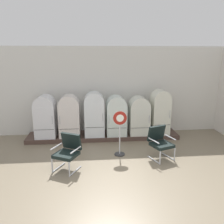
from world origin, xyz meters
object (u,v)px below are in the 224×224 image
object	(u,v)px
armchair_right	(160,141)
refrigerator_3	(116,115)
refrigerator_1	(69,115)
armchair_left	(68,150)
refrigerator_5	(160,111)
sign_stand	(120,135)
refrigerator_4	(139,115)
refrigerator_0	(45,115)
refrigerator_2	(94,113)

from	to	relation	value
armchair_right	refrigerator_3	bearing A→B (deg)	122.49
refrigerator_1	refrigerator_3	bearing A→B (deg)	-0.29
armchair_left	armchair_right	xyz separation A→B (m)	(2.64, 0.43, 0.00)
refrigerator_5	sign_stand	xyz separation A→B (m)	(-1.66, -1.44, -0.38)
armchair_right	refrigerator_5	bearing A→B (deg)	73.76
refrigerator_3	refrigerator_4	distance (m)	0.83
sign_stand	armchair_right	bearing A→B (deg)	-14.86
refrigerator_4	armchair_left	world-z (taller)	refrigerator_4
refrigerator_5	refrigerator_4	bearing A→B (deg)	179.52
refrigerator_3	refrigerator_5	size ratio (longest dim) A/B	0.89
armchair_right	sign_stand	distance (m)	1.20
refrigerator_5	refrigerator_0	bearing A→B (deg)	179.64
refrigerator_0	armchair_left	distance (m)	2.44
refrigerator_5	armchair_left	bearing A→B (deg)	-145.26
sign_stand	refrigerator_3	bearing A→B (deg)	87.96
refrigerator_0	armchair_left	size ratio (longest dim) A/B	1.55
refrigerator_5	armchair_right	world-z (taller)	refrigerator_5
armchair_left	sign_stand	world-z (taller)	sign_stand
refrigerator_0	refrigerator_2	bearing A→B (deg)	-1.18
refrigerator_0	sign_stand	xyz separation A→B (m)	(2.45, -1.47, -0.30)
refrigerator_2	armchair_left	xyz separation A→B (m)	(-0.74, -2.17, -0.46)
armchair_right	sign_stand	size ratio (longest dim) A/B	0.69
refrigerator_2	refrigerator_5	xyz separation A→B (m)	(2.40, 0.01, 0.02)
refrigerator_1	armchair_right	size ratio (longest dim) A/B	1.55
refrigerator_1	refrigerator_2	bearing A→B (deg)	0.04
refrigerator_2	armchair_left	bearing A→B (deg)	-108.91
refrigerator_5	armchair_left	distance (m)	3.86
refrigerator_1	armchair_left	size ratio (longest dim) A/B	1.55
refrigerator_1	sign_stand	distance (m)	2.18
refrigerator_4	sign_stand	distance (m)	1.71
refrigerator_4	refrigerator_5	world-z (taller)	refrigerator_5
refrigerator_5	armchair_left	size ratio (longest dim) A/B	1.69
refrigerator_2	refrigerator_4	distance (m)	1.63
armchair_left	sign_stand	size ratio (longest dim) A/B	0.69
refrigerator_1	refrigerator_5	bearing A→B (deg)	0.18
armchair_left	armchair_right	distance (m)	2.67
refrigerator_4	armchair_right	xyz separation A→B (m)	(0.27, -1.75, -0.34)
refrigerator_2	sign_stand	size ratio (longest dim) A/B	1.15
refrigerator_3	armchair_right	world-z (taller)	refrigerator_3
refrigerator_4	refrigerator_5	distance (m)	0.79
refrigerator_0	refrigerator_3	distance (m)	2.51
refrigerator_5	refrigerator_2	bearing A→B (deg)	-179.77
refrigerator_1	armchair_right	world-z (taller)	refrigerator_1
refrigerator_4	sign_stand	bearing A→B (deg)	-121.32
refrigerator_2	armchair_left	size ratio (longest dim) A/B	1.65
refrigerator_0	refrigerator_3	bearing A→B (deg)	-1.02
refrigerator_1	refrigerator_2	xyz separation A→B (m)	(0.88, 0.00, 0.05)
refrigerator_3	armchair_right	bearing A→B (deg)	-57.51
refrigerator_5	refrigerator_3	bearing A→B (deg)	-179.33
refrigerator_4	refrigerator_5	bearing A→B (deg)	-0.48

